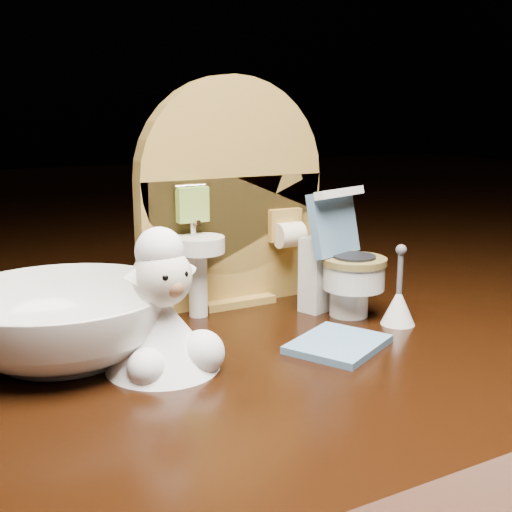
% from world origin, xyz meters
% --- Properties ---
extents(backdrop_panel, '(0.13, 0.05, 0.15)m').
position_xyz_m(backdrop_panel, '(-0.00, 0.06, 0.07)').
color(backdrop_panel, '#A77F37').
rests_on(backdrop_panel, ground).
extents(toy_toilet, '(0.05, 0.06, 0.08)m').
position_xyz_m(toy_toilet, '(0.05, 0.01, 0.03)').
color(toy_toilet, white).
rests_on(toy_toilet, ground).
extents(bath_mat, '(0.07, 0.06, 0.00)m').
position_xyz_m(bath_mat, '(0.01, -0.04, 0.00)').
color(bath_mat, '#5881A6').
rests_on(bath_mat, ground).
extents(toilet_brush, '(0.02, 0.02, 0.05)m').
position_xyz_m(toilet_brush, '(0.07, -0.03, 0.01)').
color(toilet_brush, white).
rests_on(toilet_brush, ground).
extents(plush_lamb, '(0.06, 0.06, 0.07)m').
position_xyz_m(plush_lamb, '(-0.08, -0.02, 0.03)').
color(plush_lamb, white).
rests_on(plush_lamb, ground).
extents(ceramic_bowl, '(0.14, 0.14, 0.04)m').
position_xyz_m(ceramic_bowl, '(-0.12, 0.02, 0.02)').
color(ceramic_bowl, white).
rests_on(ceramic_bowl, ground).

